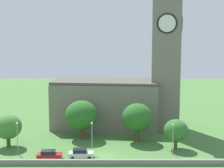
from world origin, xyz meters
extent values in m
plane|color=#477538|center=(0.00, 15.00, 0.00)|extent=(200.00, 200.00, 0.00)
cube|color=slate|center=(-0.36, 21.71, 5.51)|extent=(26.91, 14.64, 11.01)
cube|color=#524C43|center=(-0.36, 21.71, 11.36)|extent=(26.81, 13.69, 0.70)
cube|color=slate|center=(14.12, 20.15, 15.91)|extent=(7.37, 7.37, 31.83)
cylinder|color=white|center=(13.75, 16.76, 25.46)|extent=(4.27, 0.58, 4.28)
torus|color=black|center=(13.75, 16.76, 25.46)|extent=(4.68, 0.88, 4.67)
cylinder|color=white|center=(17.50, 19.78, 25.46)|extent=(0.58, 4.27, 4.28)
torus|color=black|center=(17.50, 19.78, 25.46)|extent=(0.88, 4.68, 4.67)
cube|color=gray|center=(0.00, -4.87, 0.52)|extent=(57.64, 0.70, 1.04)
cube|color=red|center=(-10.47, -1.88, 0.70)|extent=(4.67, 2.09, 0.77)
cube|color=#1E232B|center=(-10.70, -1.88, 1.39)|extent=(2.63, 1.79, 0.61)
cylinder|color=black|center=(-8.94, -0.86, 0.31)|extent=(0.63, 0.37, 0.62)
cylinder|color=black|center=(-8.88, -2.80, 0.31)|extent=(0.63, 0.37, 0.62)
cylinder|color=black|center=(-12.07, -0.95, 0.31)|extent=(0.63, 0.37, 0.62)
cylinder|color=black|center=(-12.01, -2.90, 0.31)|extent=(0.63, 0.37, 0.62)
cube|color=silver|center=(-4.61, -1.49, 0.77)|extent=(4.60, 2.06, 0.86)
cube|color=#1E232B|center=(-4.84, -1.49, 1.54)|extent=(2.60, 1.77, 0.68)
cylinder|color=black|center=(-3.09, -0.48, 0.34)|extent=(0.70, 0.37, 0.69)
cylinder|color=black|center=(-3.04, -2.40, 0.34)|extent=(0.70, 0.37, 0.69)
cylinder|color=black|center=(-6.18, -0.57, 0.34)|extent=(0.70, 0.37, 0.69)
cylinder|color=black|center=(-6.13, -2.49, 0.34)|extent=(0.70, 0.37, 0.69)
cylinder|color=#9EA0A5|center=(-17.11, 0.99, 2.98)|extent=(0.14, 0.14, 5.95)
sphere|color=#F4EFCC|center=(-17.11, 0.99, 6.17)|extent=(0.44, 0.44, 0.44)
cylinder|color=#9EA0A5|center=(-2.67, 0.42, 3.05)|extent=(0.14, 0.14, 6.10)
sphere|color=#F4EFCC|center=(-2.67, 0.42, 6.32)|extent=(0.44, 0.44, 0.44)
cylinder|color=#9EA0A5|center=(12.83, 0.45, 2.91)|extent=(0.14, 0.14, 5.82)
sphere|color=#F4EFCC|center=(12.83, 0.45, 6.04)|extent=(0.44, 0.44, 0.44)
cylinder|color=brown|center=(-20.21, 5.45, 1.08)|extent=(0.79, 0.79, 2.15)
ellipsoid|color=#427A33|center=(-20.21, 5.45, 4.28)|extent=(5.67, 5.67, 5.11)
cylinder|color=brown|center=(-5.57, 11.46, 1.30)|extent=(1.01, 1.01, 2.59)
ellipsoid|color=#286023|center=(-5.57, 11.46, 5.30)|extent=(7.21, 7.21, 6.49)
cylinder|color=brown|center=(6.64, 9.25, 1.44)|extent=(0.93, 0.93, 2.89)
ellipsoid|color=#286023|center=(6.64, 9.25, 5.36)|extent=(6.61, 6.61, 5.95)
cylinder|color=brown|center=(14.08, 4.09, 1.04)|extent=(0.68, 0.68, 2.09)
ellipsoid|color=#33702D|center=(14.08, 4.09, 3.92)|extent=(4.87, 4.87, 4.38)
camera|label=1|loc=(1.18, -66.20, 23.54)|focal=57.67mm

